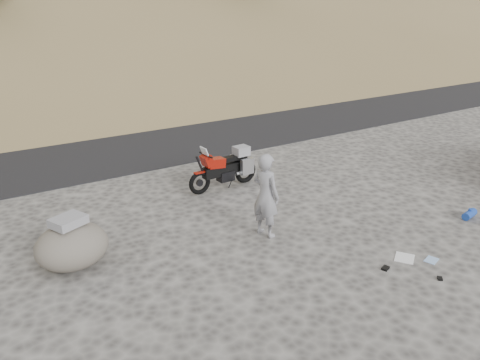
# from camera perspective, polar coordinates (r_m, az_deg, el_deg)

# --- Properties ---
(ground) EXTENTS (140.00, 140.00, 0.00)m
(ground) POSITION_cam_1_polar(r_m,az_deg,el_deg) (10.20, 9.74, -6.15)
(ground) COLOR #43403E
(ground) RESTS_ON ground
(road) EXTENTS (120.00, 7.00, 0.05)m
(road) POSITION_cam_1_polar(r_m,az_deg,el_deg) (17.43, -10.42, 5.36)
(road) COLOR black
(road) RESTS_ON ground
(motorcycle) EXTENTS (2.08, 0.67, 1.24)m
(motorcycle) POSITION_cam_1_polar(r_m,az_deg,el_deg) (12.18, -1.65, 1.46)
(motorcycle) COLOR black
(motorcycle) RESTS_ON ground
(man) EXTENTS (0.57, 0.74, 1.79)m
(man) POSITION_cam_1_polar(r_m,az_deg,el_deg) (9.94, 3.05, -6.62)
(man) COLOR gray
(man) RESTS_ON ground
(boulder) EXTENTS (1.51, 1.35, 1.04)m
(boulder) POSITION_cam_1_polar(r_m,az_deg,el_deg) (9.12, -19.83, -7.47)
(boulder) COLOR #5F5A52
(boulder) RESTS_ON ground
(gear_white_cloth) EXTENTS (0.51, 0.50, 0.01)m
(gear_white_cloth) POSITION_cam_1_polar(r_m,az_deg,el_deg) (9.60, 19.42, -8.95)
(gear_white_cloth) COLOR white
(gear_white_cloth) RESTS_ON ground
(gear_blue_mat) EXTENTS (0.47, 0.26, 0.18)m
(gear_blue_mat) POSITION_cam_1_polar(r_m,az_deg,el_deg) (11.81, 26.18, -3.77)
(gear_blue_mat) COLOR #1C43AA
(gear_blue_mat) RESTS_ON ground
(gear_bottle) EXTENTS (0.09, 0.09, 0.22)m
(gear_bottle) POSITION_cam_1_polar(r_m,az_deg,el_deg) (11.81, 26.21, -3.66)
(gear_bottle) COLOR #1C43AA
(gear_bottle) RESTS_ON ground
(gear_glove_a) EXTENTS (0.18, 0.15, 0.04)m
(gear_glove_a) POSITION_cam_1_polar(r_m,az_deg,el_deg) (9.12, 17.31, -10.23)
(gear_glove_a) COLOR black
(gear_glove_a) RESTS_ON ground
(gear_glove_b) EXTENTS (0.14, 0.14, 0.04)m
(gear_glove_b) POSITION_cam_1_polar(r_m,az_deg,el_deg) (9.15, 23.19, -10.98)
(gear_glove_b) COLOR black
(gear_glove_b) RESTS_ON ground
(gear_blue_cloth) EXTENTS (0.33, 0.28, 0.01)m
(gear_blue_cloth) POSITION_cam_1_polar(r_m,az_deg,el_deg) (9.71, 22.30, -9.01)
(gear_blue_cloth) COLOR #95B9E7
(gear_blue_cloth) RESTS_ON ground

